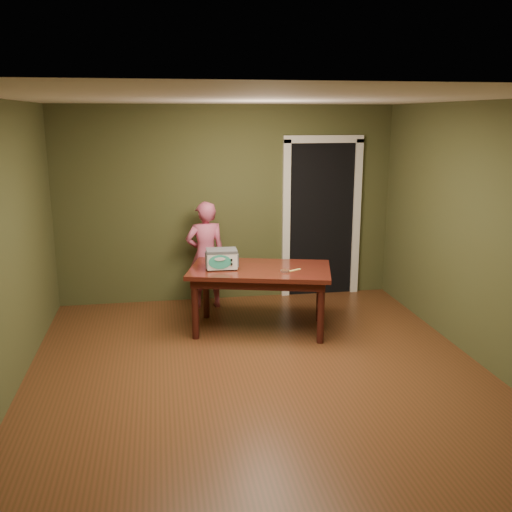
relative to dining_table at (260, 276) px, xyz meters
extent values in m
plane|color=#592D19|center=(-0.22, -1.23, -0.65)|extent=(5.00, 5.00, 0.00)
cube|color=#3F4424|center=(-0.22, 1.27, 0.65)|extent=(4.50, 0.02, 2.60)
cube|color=#3F4424|center=(-0.22, -3.73, 0.65)|extent=(4.50, 0.02, 2.60)
cube|color=#3F4424|center=(-2.47, -1.23, 0.65)|extent=(0.02, 5.00, 2.60)
cube|color=#3F4424|center=(2.03, -1.23, 0.65)|extent=(0.02, 5.00, 2.60)
cube|color=white|center=(-0.22, -1.23, 1.95)|extent=(4.50, 5.00, 0.02)
cube|color=black|center=(1.08, 1.57, 0.40)|extent=(0.90, 0.60, 2.10)
cube|color=black|center=(1.08, 1.26, 0.40)|extent=(0.90, 0.02, 2.10)
cube|color=white|center=(0.58, 1.24, 0.40)|extent=(0.10, 0.06, 2.20)
cube|color=white|center=(1.58, 1.24, 0.40)|extent=(0.10, 0.06, 2.20)
cube|color=white|center=(1.08, 1.24, 1.50)|extent=(1.10, 0.06, 0.10)
cube|color=#3E170E|center=(0.00, 0.00, 0.07)|extent=(1.78, 1.28, 0.05)
cube|color=#34110D|center=(0.00, 0.00, 0.00)|extent=(1.63, 1.14, 0.10)
cylinder|color=#34110D|center=(-0.77, -0.16, -0.30)|extent=(0.08, 0.08, 0.70)
cylinder|color=#34110D|center=(-0.59, 0.52, -0.30)|extent=(0.08, 0.08, 0.70)
cylinder|color=#34110D|center=(0.59, -0.52, -0.30)|extent=(0.08, 0.08, 0.70)
cylinder|color=#34110D|center=(0.77, 0.16, -0.30)|extent=(0.08, 0.08, 0.70)
cylinder|color=#4C4F54|center=(-0.58, -0.04, 0.11)|extent=(0.02, 0.02, 0.01)
cylinder|color=#4C4F54|center=(-0.57, 0.14, 0.11)|extent=(0.02, 0.02, 0.01)
cylinder|color=#4C4F54|center=(-0.30, -0.05, 0.11)|extent=(0.02, 0.02, 0.01)
cylinder|color=#4C4F54|center=(-0.29, 0.13, 0.11)|extent=(0.02, 0.02, 0.01)
cube|color=silver|center=(-0.44, 0.04, 0.21)|extent=(0.35, 0.25, 0.19)
cube|color=#4C4F54|center=(-0.44, 0.04, 0.31)|extent=(0.35, 0.26, 0.03)
cube|color=#4C4F54|center=(-0.61, 0.05, 0.21)|extent=(0.02, 0.22, 0.15)
cube|color=#4C4F54|center=(-0.26, 0.04, 0.21)|extent=(0.02, 0.22, 0.15)
ellipsoid|color=teal|center=(-0.47, -0.08, 0.21)|extent=(0.26, 0.02, 0.16)
cylinder|color=black|center=(-0.34, -0.09, 0.23)|extent=(0.02, 0.01, 0.02)
cylinder|color=black|center=(-0.34, -0.09, 0.18)|extent=(0.02, 0.01, 0.02)
cylinder|color=silver|center=(0.25, -0.22, 0.11)|extent=(0.10, 0.10, 0.02)
cylinder|color=#542D1C|center=(0.25, -0.22, 0.12)|extent=(0.09, 0.09, 0.01)
cube|color=#F1D768|center=(0.36, -0.18, 0.10)|extent=(0.17, 0.11, 0.01)
imported|color=#BF4F70|center=(-0.55, 0.93, 0.05)|extent=(0.55, 0.39, 1.40)
camera|label=1|loc=(-1.12, -6.23, 1.80)|focal=40.00mm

